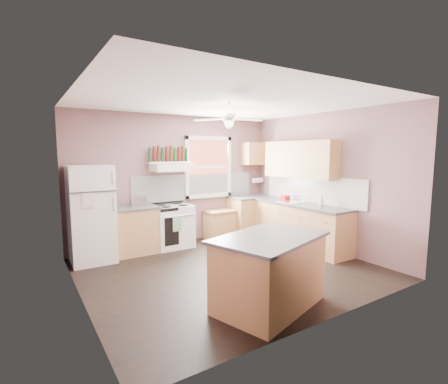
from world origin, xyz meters
TOP-DOWN VIEW (x-y plane):
  - floor at (0.00, 0.00)m, footprint 4.50×4.50m
  - ceiling at (0.00, 0.00)m, footprint 4.50×4.50m
  - wall_back at (0.00, 2.02)m, footprint 4.50×0.05m
  - wall_right at (2.27, 0.00)m, footprint 0.05×4.00m
  - wall_left at (-2.27, 0.00)m, footprint 0.05×4.00m
  - backsplash_back at (0.45, 1.99)m, footprint 2.90×0.03m
  - backsplash_right at (2.23, 0.30)m, footprint 0.03×2.60m
  - window_view at (0.75, 1.98)m, footprint 1.00×0.02m
  - window_frame at (0.75, 1.96)m, footprint 1.16×0.07m
  - refrigerator at (-1.82, 1.62)m, footprint 0.73×0.71m
  - base_cabinet_left at (-1.06, 1.70)m, footprint 0.90×0.60m
  - counter_left at (-1.06, 1.70)m, footprint 0.92×0.62m
  - toaster at (-0.91, 1.70)m, footprint 0.32×0.26m
  - stove at (-0.26, 1.70)m, footprint 0.76×0.65m
  - range_hood at (-0.23, 1.75)m, footprint 0.78×0.50m
  - bottle_shelf at (-0.23, 1.87)m, footprint 0.90×0.26m
  - cart at (0.91, 1.75)m, footprint 0.65×0.44m
  - base_cabinet_corner at (1.75, 1.70)m, footprint 1.00×0.60m
  - base_cabinet_right at (1.95, 0.30)m, footprint 0.60×2.20m
  - counter_corner at (1.75, 1.70)m, footprint 1.02×0.62m
  - counter_right at (1.94, 0.30)m, footprint 0.62×2.22m
  - sink at (1.94, 0.50)m, footprint 0.55×0.45m
  - faucet at (2.10, 0.50)m, footprint 0.03×0.03m
  - upper_cabinet_right at (2.08, 0.50)m, footprint 0.33×1.80m
  - upper_cabinet_corner at (1.95, 1.83)m, footprint 0.60×0.33m
  - paper_towel at (2.07, 1.86)m, footprint 0.26×0.12m
  - island at (-0.29, -1.36)m, footprint 1.55×1.22m
  - island_top at (-0.29, -1.36)m, footprint 1.65×1.32m
  - ceiling_fan_hub at (0.00, 0.00)m, footprint 0.20×0.20m
  - soap_bottle at (2.01, -0.17)m, footprint 0.12×0.12m
  - red_caddy at (2.01, 0.82)m, footprint 0.19×0.14m
  - wine_bottles at (-0.23, 1.87)m, footprint 0.86×0.06m

SIDE VIEW (x-z plane):
  - floor at x=0.00m, z-range 0.00..0.00m
  - cart at x=0.91m, z-range 0.00..0.64m
  - base_cabinet_left at x=-1.06m, z-range 0.00..0.86m
  - stove at x=-0.26m, z-range 0.00..0.86m
  - base_cabinet_corner at x=1.75m, z-range 0.00..0.86m
  - base_cabinet_right at x=1.95m, z-range 0.00..0.86m
  - island at x=-0.29m, z-range 0.00..0.86m
  - refrigerator at x=-1.82m, z-range 0.00..1.70m
  - counter_left at x=-1.06m, z-range 0.86..0.90m
  - counter_corner at x=1.75m, z-range 0.86..0.90m
  - counter_right at x=1.94m, z-range 0.86..0.90m
  - island_top at x=-0.29m, z-range 0.86..0.90m
  - sink at x=1.94m, z-range 0.88..0.91m
  - red_caddy at x=2.01m, z-range 0.90..1.00m
  - faucet at x=2.10m, z-range 0.90..1.04m
  - toaster at x=-0.91m, z-range 0.90..1.08m
  - soap_bottle at x=2.01m, z-range 0.90..1.13m
  - backsplash_back at x=0.45m, z-range 0.90..1.45m
  - backsplash_right at x=2.23m, z-range 0.90..1.45m
  - paper_towel at x=2.07m, z-range 1.19..1.31m
  - wall_back at x=0.00m, z-range 0.00..2.70m
  - wall_right at x=2.27m, z-range 0.00..2.70m
  - wall_left at x=-2.27m, z-range 0.00..2.70m
  - window_view at x=0.75m, z-range 1.00..2.20m
  - window_frame at x=0.75m, z-range 0.92..2.28m
  - range_hood at x=-0.23m, z-range 1.55..1.69m
  - bottle_shelf at x=-0.23m, z-range 1.71..1.73m
  - upper_cabinet_right at x=2.08m, z-range 1.40..2.16m
  - wine_bottles at x=-0.23m, z-range 1.72..2.03m
  - upper_cabinet_corner at x=1.95m, z-range 1.64..2.16m
  - ceiling_fan_hub at x=0.00m, z-range 2.41..2.49m
  - ceiling at x=0.00m, z-range 2.70..2.70m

